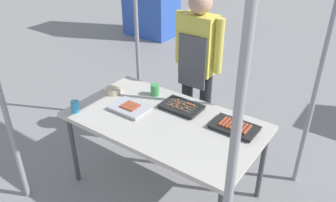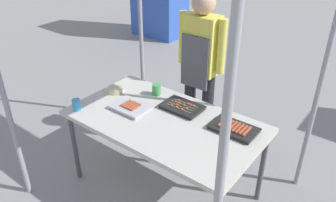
# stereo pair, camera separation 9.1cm
# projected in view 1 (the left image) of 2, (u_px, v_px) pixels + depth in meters

# --- Properties ---
(ground_plane) EXTENTS (18.00, 18.00, 0.00)m
(ground_plane) POSITION_uv_depth(u_px,v_px,m) (165.00, 187.00, 3.17)
(ground_plane) COLOR slate
(stall_table) EXTENTS (1.60, 0.90, 0.75)m
(stall_table) POSITION_uv_depth(u_px,v_px,m) (165.00, 125.00, 2.82)
(stall_table) COLOR #B7B2A8
(stall_table) RESTS_ON ground
(tray_grilled_sausages) EXTENTS (0.32, 0.24, 0.05)m
(tray_grilled_sausages) POSITION_uv_depth(u_px,v_px,m) (130.00, 108.00, 2.92)
(tray_grilled_sausages) COLOR #ADADB2
(tray_grilled_sausages) RESTS_ON stall_table
(tray_meat_skewers) EXTENTS (0.35, 0.24, 0.04)m
(tray_meat_skewers) POSITION_uv_depth(u_px,v_px,m) (182.00, 107.00, 2.94)
(tray_meat_skewers) COLOR black
(tray_meat_skewers) RESTS_ON stall_table
(tray_pork_links) EXTENTS (0.37, 0.23, 0.05)m
(tray_pork_links) POSITION_uv_depth(u_px,v_px,m) (234.00, 127.00, 2.66)
(tray_pork_links) COLOR black
(tray_pork_links) RESTS_ON stall_table
(condiment_bowl) EXTENTS (0.15, 0.15, 0.05)m
(condiment_bowl) POSITION_uv_depth(u_px,v_px,m) (113.00, 91.00, 3.18)
(condiment_bowl) COLOR #BFB28C
(condiment_bowl) RESTS_ON stall_table
(drink_cup_near_edge) EXTENTS (0.08, 0.08, 0.10)m
(drink_cup_near_edge) POSITION_uv_depth(u_px,v_px,m) (155.00, 90.00, 3.14)
(drink_cup_near_edge) COLOR #3F994C
(drink_cup_near_edge) RESTS_ON stall_table
(drink_cup_by_wok) EXTENTS (0.07, 0.07, 0.10)m
(drink_cup_by_wok) POSITION_uv_depth(u_px,v_px,m) (75.00, 107.00, 2.87)
(drink_cup_by_wok) COLOR #338CBF
(drink_cup_by_wok) RESTS_ON stall_table
(vendor_woman) EXTENTS (0.52, 0.23, 1.63)m
(vendor_woman) POSITION_uv_depth(u_px,v_px,m) (198.00, 59.00, 3.35)
(vendor_woman) COLOR black
(vendor_woman) RESTS_ON ground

